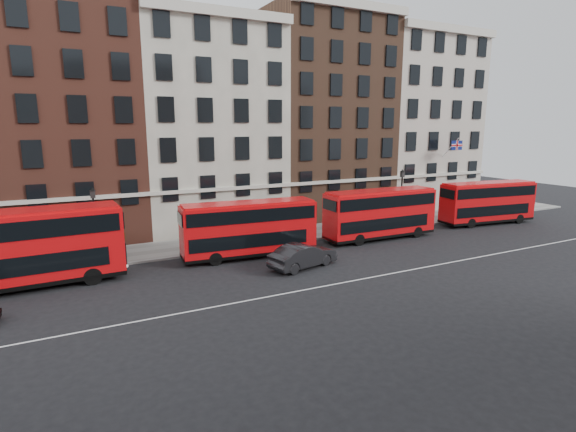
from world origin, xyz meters
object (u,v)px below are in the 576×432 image
bus_a (20,248)px  car_front (303,256)px  bus_d (487,202)px  bus_b (249,228)px  bus_c (380,213)px  traffic_light (476,194)px

bus_a → car_front: bearing=-15.1°
bus_d → bus_b: bearing=-172.9°
bus_b → bus_d: bearing=5.0°
bus_b → bus_c: 12.06m
bus_d → car_front: bearing=-163.2°
bus_a → traffic_light: size_ratio=3.49×
bus_b → car_front: bus_b is taller
bus_c → traffic_light: 15.30m
bus_c → bus_d: (13.29, 0.00, -0.05)m
bus_b → traffic_light: bearing=11.0°
bus_b → traffic_light: (27.09, 2.84, 0.22)m
bus_a → bus_d: bus_a is taller
bus_c → car_front: bearing=-156.9°
bus_a → car_front: (16.85, -3.94, -1.72)m
bus_b → bus_d: (25.35, 0.00, 0.00)m
bus_b → bus_d: size_ratio=1.00×
car_front → traffic_light: 25.68m
bus_b → bus_c: bus_c is taller
bus_d → car_front: 23.35m
bus_c → bus_d: 13.29m
bus_a → bus_c: bearing=-1.9°
bus_c → bus_b: bearing=-179.0°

